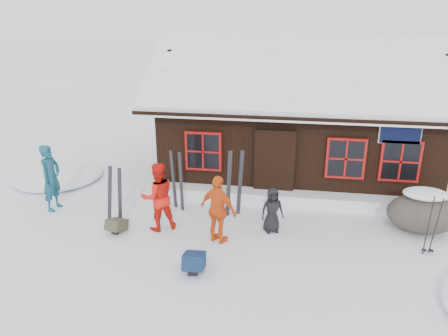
{
  "coord_description": "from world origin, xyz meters",
  "views": [
    {
      "loc": [
        1.35,
        -9.0,
        5.18
      ],
      "look_at": [
        -0.33,
        1.32,
        1.3
      ],
      "focal_mm": 35.0,
      "sensor_mm": 36.0,
      "label": 1
    }
  ],
  "objects_px": {
    "ski_pair_left": "(115,198)",
    "backpack_olive": "(117,227)",
    "skier_crouched": "(272,210)",
    "skier_teal": "(51,178)",
    "skier_orange_left": "(158,197)",
    "skier_orange_right": "(218,210)",
    "boulder": "(423,212)",
    "ski_poles": "(432,227)",
    "backpack_blue": "(194,264)"
  },
  "relations": [
    {
      "from": "ski_pair_left",
      "to": "skier_teal",
      "type": "bearing_deg",
      "value": 165.04
    },
    {
      "from": "skier_crouched",
      "to": "boulder",
      "type": "distance_m",
      "value": 3.66
    },
    {
      "from": "ski_pair_left",
      "to": "backpack_olive",
      "type": "height_order",
      "value": "ski_pair_left"
    },
    {
      "from": "ski_pair_left",
      "to": "backpack_blue",
      "type": "height_order",
      "value": "ski_pair_left"
    },
    {
      "from": "boulder",
      "to": "ski_pair_left",
      "type": "height_order",
      "value": "ski_pair_left"
    },
    {
      "from": "skier_crouched",
      "to": "boulder",
      "type": "bearing_deg",
      "value": -11.56
    },
    {
      "from": "backpack_blue",
      "to": "ski_poles",
      "type": "bearing_deg",
      "value": 12.34
    },
    {
      "from": "skier_teal",
      "to": "boulder",
      "type": "xyz_separation_m",
      "value": [
        9.5,
        0.29,
        -0.41
      ]
    },
    {
      "from": "skier_orange_left",
      "to": "backpack_blue",
      "type": "height_order",
      "value": "skier_orange_left"
    },
    {
      "from": "boulder",
      "to": "skier_orange_left",
      "type": "bearing_deg",
      "value": -171.73
    },
    {
      "from": "skier_crouched",
      "to": "boulder",
      "type": "xyz_separation_m",
      "value": [
        3.61,
        0.61,
        -0.07
      ]
    },
    {
      "from": "skier_orange_left",
      "to": "skier_orange_right",
      "type": "height_order",
      "value": "skier_orange_left"
    },
    {
      "from": "skier_orange_left",
      "to": "skier_teal",
      "type": "bearing_deg",
      "value": -42.63
    },
    {
      "from": "skier_orange_right",
      "to": "backpack_blue",
      "type": "relative_size",
      "value": 2.83
    },
    {
      "from": "skier_teal",
      "to": "skier_crouched",
      "type": "distance_m",
      "value": 5.91
    },
    {
      "from": "skier_teal",
      "to": "ski_poles",
      "type": "xyz_separation_m",
      "value": [
        9.39,
        -0.81,
        -0.24
      ]
    },
    {
      "from": "ski_pair_left",
      "to": "skier_crouched",
      "type": "bearing_deg",
      "value": 9.59
    },
    {
      "from": "ski_poles",
      "to": "skier_crouched",
      "type": "bearing_deg",
      "value": 172.12
    },
    {
      "from": "skier_orange_left",
      "to": "boulder",
      "type": "bearing_deg",
      "value": 157.02
    },
    {
      "from": "skier_orange_left",
      "to": "ski_pair_left",
      "type": "bearing_deg",
      "value": -27.45
    },
    {
      "from": "ski_pair_left",
      "to": "backpack_olive",
      "type": "distance_m",
      "value": 0.7
    },
    {
      "from": "skier_orange_right",
      "to": "backpack_olive",
      "type": "distance_m",
      "value": 2.62
    },
    {
      "from": "ski_pair_left",
      "to": "skier_orange_right",
      "type": "bearing_deg",
      "value": -3.15
    },
    {
      "from": "skier_crouched",
      "to": "ski_pair_left",
      "type": "distance_m",
      "value": 3.85
    },
    {
      "from": "skier_orange_right",
      "to": "backpack_blue",
      "type": "distance_m",
      "value": 1.46
    },
    {
      "from": "ski_poles",
      "to": "backpack_olive",
      "type": "distance_m",
      "value": 7.24
    },
    {
      "from": "ski_poles",
      "to": "backpack_olive",
      "type": "relative_size",
      "value": 2.92
    },
    {
      "from": "ski_pair_left",
      "to": "backpack_olive",
      "type": "bearing_deg",
      "value": -64.59
    },
    {
      "from": "skier_crouched",
      "to": "ski_poles",
      "type": "relative_size",
      "value": 0.8
    },
    {
      "from": "backpack_blue",
      "to": "ski_pair_left",
      "type": "bearing_deg",
      "value": 141.33
    },
    {
      "from": "skier_teal",
      "to": "backpack_olive",
      "type": "bearing_deg",
      "value": -108.82
    },
    {
      "from": "skier_orange_left",
      "to": "backpack_olive",
      "type": "relative_size",
      "value": 3.55
    },
    {
      "from": "skier_orange_right",
      "to": "boulder",
      "type": "height_order",
      "value": "skier_orange_right"
    },
    {
      "from": "skier_teal",
      "to": "ski_poles",
      "type": "relative_size",
      "value": 1.28
    },
    {
      "from": "ski_poles",
      "to": "ski_pair_left",
      "type": "bearing_deg",
      "value": 179.2
    },
    {
      "from": "backpack_olive",
      "to": "skier_orange_right",
      "type": "bearing_deg",
      "value": 12.88
    },
    {
      "from": "skier_orange_left",
      "to": "backpack_blue",
      "type": "bearing_deg",
      "value": 95.88
    },
    {
      "from": "ski_pair_left",
      "to": "skier_orange_left",
      "type": "bearing_deg",
      "value": 7.68
    },
    {
      "from": "skier_teal",
      "to": "skier_orange_left",
      "type": "bearing_deg",
      "value": -96.03
    },
    {
      "from": "boulder",
      "to": "backpack_olive",
      "type": "xyz_separation_m",
      "value": [
        -7.33,
        -1.26,
        -0.37
      ]
    },
    {
      "from": "skier_orange_left",
      "to": "ski_poles",
      "type": "relative_size",
      "value": 1.22
    },
    {
      "from": "boulder",
      "to": "backpack_olive",
      "type": "height_order",
      "value": "boulder"
    },
    {
      "from": "skier_teal",
      "to": "boulder",
      "type": "relative_size",
      "value": 1.08
    },
    {
      "from": "skier_crouched",
      "to": "skier_orange_left",
      "type": "bearing_deg",
      "value": 165.23
    },
    {
      "from": "skier_orange_left",
      "to": "backpack_olive",
      "type": "height_order",
      "value": "skier_orange_left"
    },
    {
      "from": "skier_teal",
      "to": "ski_poles",
      "type": "distance_m",
      "value": 9.43
    },
    {
      "from": "skier_teal",
      "to": "ski_pair_left",
      "type": "xyz_separation_m",
      "value": [
        2.06,
        -0.7,
        -0.13
      ]
    },
    {
      "from": "skier_crouched",
      "to": "skier_teal",
      "type": "bearing_deg",
      "value": 155.66
    },
    {
      "from": "ski_poles",
      "to": "skier_orange_right",
      "type": "bearing_deg",
      "value": -177.28
    },
    {
      "from": "skier_orange_right",
      "to": "backpack_blue",
      "type": "xyz_separation_m",
      "value": [
        -0.29,
        -1.27,
        -0.66
      ]
    }
  ]
}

